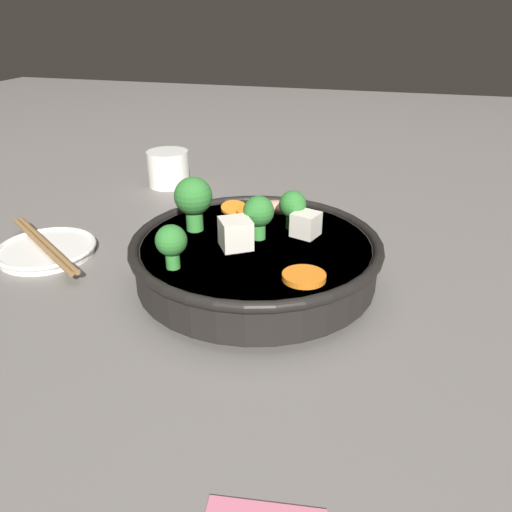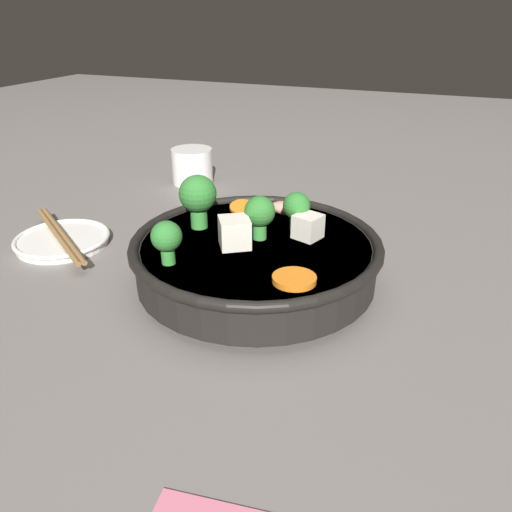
# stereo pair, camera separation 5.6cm
# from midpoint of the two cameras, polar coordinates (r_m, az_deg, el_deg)

# --- Properties ---
(ground_plane) EXTENTS (3.00, 3.00, 0.00)m
(ground_plane) POSITION_cam_midpoint_polar(r_m,az_deg,el_deg) (0.58, 2.78, -3.24)
(ground_plane) COLOR slate
(stirfry_bowl) EXTENTS (0.28, 0.28, 0.12)m
(stirfry_bowl) POSITION_cam_midpoint_polar(r_m,az_deg,el_deg) (0.56, 2.76, 0.24)
(stirfry_bowl) COLOR black
(stirfry_bowl) RESTS_ON ground_plane
(side_saucer) EXTENTS (0.13, 0.13, 0.01)m
(side_saucer) POSITION_cam_midpoint_polar(r_m,az_deg,el_deg) (0.71, -19.28, 1.62)
(side_saucer) COLOR white
(side_saucer) RESTS_ON ground_plane
(tea_cup) EXTENTS (0.07, 0.07, 0.06)m
(tea_cup) POSITION_cam_midpoint_polar(r_m,az_deg,el_deg) (0.91, -5.53, 10.22)
(tea_cup) COLOR white
(tea_cup) RESTS_ON ground_plane
(chopsticks_pair) EXTENTS (0.13, 0.18, 0.01)m
(chopsticks_pair) POSITION_cam_midpoint_polar(r_m,az_deg,el_deg) (0.70, -19.40, 2.32)
(chopsticks_pair) COLOR olive
(chopsticks_pair) RESTS_ON side_saucer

